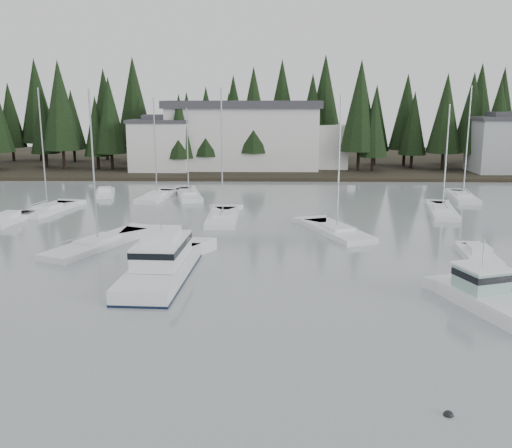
{
  "coord_description": "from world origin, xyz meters",
  "views": [
    {
      "loc": [
        -0.95,
        -11.65,
        11.75
      ],
      "look_at": [
        -1.8,
        30.23,
        2.5
      ],
      "focal_mm": 40.0,
      "sensor_mm": 36.0,
      "label": 1
    }
  ],
  "objects": [
    {
      "name": "mooring_buoy_dark",
      "position": [
        5.95,
        8.01,
        0.0
      ],
      "size": [
        0.39,
        0.39,
        0.39
      ],
      "primitive_type": "sphere",
      "color": "black",
      "rests_on": "ground"
    },
    {
      "name": "lobster_boat_teal",
      "position": [
        11.87,
        19.09,
        0.53
      ],
      "size": [
        5.18,
        8.47,
        4.45
      ],
      "rotation": [
        0.0,
        0.0,
        1.89
      ],
      "color": "white",
      "rests_on": "ground"
    },
    {
      "name": "sailboat_3",
      "position": [
        -10.57,
        56.9,
        0.06
      ],
      "size": [
        4.62,
        9.71,
        11.22
      ],
      "rotation": [
        0.0,
        0.0,
        1.81
      ],
      "color": "white",
      "rests_on": "ground"
    },
    {
      "name": "sailboat_1",
      "position": [
        -24.23,
        47.11,
        0.08
      ],
      "size": [
        4.31,
        8.41,
        13.37
      ],
      "rotation": [
        0.0,
        0.0,
        1.38
      ],
      "color": "white",
      "rests_on": "ground"
    },
    {
      "name": "house_east_a",
      "position": [
        36.0,
        78.0,
        4.9
      ],
      "size": [
        10.6,
        8.48,
        9.25
      ],
      "color": "#999EA0",
      "rests_on": "ground"
    },
    {
      "name": "runabout_1",
      "position": [
        14.87,
        29.74,
        0.13
      ],
      "size": [
        2.76,
        6.17,
        1.42
      ],
      "rotation": [
        0.0,
        0.0,
        1.48
      ],
      "color": "white",
      "rests_on": "ground"
    },
    {
      "name": "sailboat_10",
      "position": [
        5.24,
        37.7,
        0.06
      ],
      "size": [
        6.05,
        9.5,
        12.69
      ],
      "rotation": [
        0.0,
        0.0,
        1.94
      ],
      "color": "white",
      "rests_on": "ground"
    },
    {
      "name": "sailboat_9",
      "position": [
        22.4,
        55.87,
        0.09
      ],
      "size": [
        3.63,
        8.66,
        13.74
      ],
      "rotation": [
        0.0,
        0.0,
        1.44
      ],
      "color": "white",
      "rests_on": "ground"
    },
    {
      "name": "harbor_inn",
      "position": [
        -2.96,
        82.34,
        5.78
      ],
      "size": [
        29.5,
        11.5,
        10.9
      ],
      "color": "silver",
      "rests_on": "ground"
    },
    {
      "name": "house_west",
      "position": [
        -18.0,
        79.0,
        4.65
      ],
      "size": [
        9.54,
        7.42,
        8.75
      ],
      "color": "silver",
      "rests_on": "ground"
    },
    {
      "name": "conifer_treeline",
      "position": [
        0.0,
        86.0,
        0.0
      ],
      "size": [
        200.0,
        22.0,
        20.0
      ],
      "primitive_type": null,
      "color": "black",
      "rests_on": "ground"
    },
    {
      "name": "runabout_4",
      "position": [
        -26.0,
        41.83,
        0.13
      ],
      "size": [
        2.86,
        6.43,
        1.42
      ],
      "rotation": [
        0.0,
        0.0,
        1.46
      ],
      "color": "white",
      "rests_on": "ground"
    },
    {
      "name": "sailboat_4",
      "position": [
        -14.67,
        32.82,
        0.06
      ],
      "size": [
        6.83,
        10.95,
        13.04
      ],
      "rotation": [
        0.0,
        0.0,
        1.16
      ],
      "color": "white",
      "rests_on": "ground"
    },
    {
      "name": "far_shore_land",
      "position": [
        0.0,
        97.0,
        0.0
      ],
      "size": [
        240.0,
        54.0,
        1.0
      ],
      "primitive_type": "cube",
      "color": "black",
      "rests_on": "ground"
    },
    {
      "name": "sailboat_7",
      "position": [
        -5.35,
        43.32,
        0.07
      ],
      "size": [
        2.98,
        9.04,
        13.3
      ],
      "rotation": [
        0.0,
        0.0,
        1.58
      ],
      "color": "white",
      "rests_on": "ground"
    },
    {
      "name": "cabin_cruiser_center",
      "position": [
        -8.04,
        24.88,
        0.74
      ],
      "size": [
        4.19,
        11.65,
        4.93
      ],
      "rotation": [
        0.0,
        0.0,
        1.52
      ],
      "color": "white",
      "rests_on": "ground"
    },
    {
      "name": "sailboat_12",
      "position": [
        -14.19,
        55.53,
        0.07
      ],
      "size": [
        4.03,
        8.73,
        12.45
      ],
      "rotation": [
        0.0,
        0.0,
        1.42
      ],
      "color": "white",
      "rests_on": "ground"
    },
    {
      "name": "sailboat_6",
      "position": [
        17.36,
        47.16,
        0.06
      ],
      "size": [
        4.06,
        9.42,
        11.74
      ],
      "rotation": [
        0.0,
        0.0,
        1.4
      ],
      "color": "white",
      "rests_on": "ground"
    },
    {
      "name": "runabout_3",
      "position": [
        -21.08,
        57.67,
        0.13
      ],
      "size": [
        3.37,
        5.87,
        1.42
      ],
      "rotation": [
        0.0,
        0.0,
        1.79
      ],
      "color": "white",
      "rests_on": "ground"
    }
  ]
}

